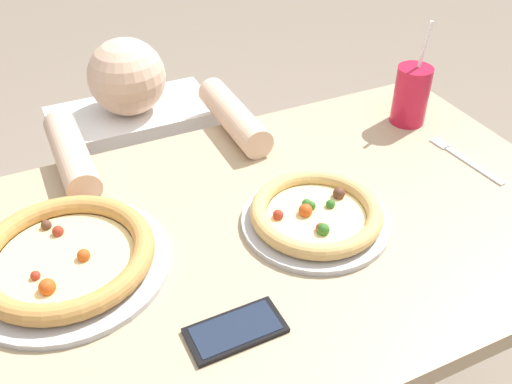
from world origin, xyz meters
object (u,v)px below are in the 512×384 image
(pizza_near, at_px, (316,215))
(pizza_far, at_px, (65,258))
(cell_phone, at_px, (236,330))
(drink_cup_colored, at_px, (411,95))
(diner_seated, at_px, (147,210))
(fork, at_px, (463,158))

(pizza_near, relative_size, pizza_far, 0.79)
(pizza_near, height_order, cell_phone, pizza_near)
(pizza_near, height_order, pizza_far, pizza_far)
(drink_cup_colored, bearing_deg, cell_phone, -147.08)
(pizza_near, distance_m, diner_seated, 0.73)
(pizza_near, relative_size, cell_phone, 1.85)
(pizza_far, bearing_deg, cell_phone, -50.71)
(fork, bearing_deg, pizza_far, 177.98)
(fork, xyz_separation_m, diner_seated, (-0.59, 0.55, -0.35))
(cell_phone, bearing_deg, fork, 19.17)
(pizza_far, distance_m, diner_seated, 0.69)
(cell_phone, bearing_deg, diner_seated, 86.37)
(pizza_far, height_order, drink_cup_colored, drink_cup_colored)
(pizza_far, distance_m, cell_phone, 0.33)
(pizza_near, bearing_deg, cell_phone, -144.45)
(pizza_near, distance_m, fork, 0.40)
(pizza_near, height_order, drink_cup_colored, drink_cup_colored)
(pizza_far, xyz_separation_m, drink_cup_colored, (0.83, 0.15, 0.05))
(pizza_near, relative_size, drink_cup_colored, 1.14)
(drink_cup_colored, bearing_deg, pizza_far, -169.51)
(fork, height_order, diner_seated, diner_seated)
(pizza_near, distance_m, drink_cup_colored, 0.46)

